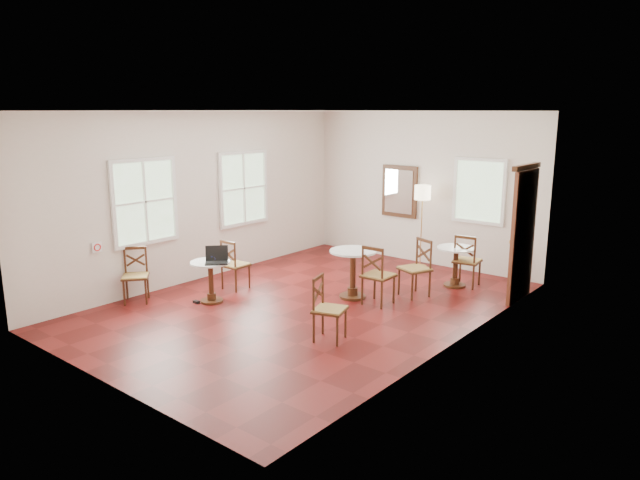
{
  "coord_description": "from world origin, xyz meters",
  "views": [
    {
      "loc": [
        5.69,
        -6.64,
        2.99
      ],
      "look_at": [
        0.0,
        0.3,
        1.0
      ],
      "focal_mm": 32.62,
      "sensor_mm": 36.0,
      "label": 1
    }
  ],
  "objects_px": {
    "chair_near_a": "(234,265)",
    "laptop": "(217,259)",
    "chair_back_b": "(416,268)",
    "chair_mid_a": "(377,275)",
    "chair_near_b": "(135,275)",
    "mouse": "(212,261)",
    "cafe_table_back": "(456,262)",
    "floor_lamp": "(422,198)",
    "power_adapter": "(196,302)",
    "cafe_table_mid": "(353,268)",
    "cafe_table_near": "(211,277)",
    "water_glass": "(216,256)",
    "chair_back_a": "(467,261)",
    "chair_mid_b": "(328,309)",
    "navy_mug": "(212,258)"
  },
  "relations": [
    {
      "from": "chair_near_a",
      "to": "laptop",
      "type": "bearing_deg",
      "value": 115.55
    },
    {
      "from": "chair_back_b",
      "to": "chair_near_a",
      "type": "bearing_deg",
      "value": -126.0
    },
    {
      "from": "chair_near_a",
      "to": "chair_mid_a",
      "type": "height_order",
      "value": "chair_mid_a"
    },
    {
      "from": "chair_near_b",
      "to": "chair_back_b",
      "type": "xyz_separation_m",
      "value": [
        3.31,
        3.11,
        0.04
      ]
    },
    {
      "from": "chair_mid_a",
      "to": "mouse",
      "type": "xyz_separation_m",
      "value": [
        -2.09,
        -1.57,
        0.21
      ]
    },
    {
      "from": "cafe_table_back",
      "to": "floor_lamp",
      "type": "bearing_deg",
      "value": 146.08
    },
    {
      "from": "chair_near_b",
      "to": "power_adapter",
      "type": "bearing_deg",
      "value": -16.33
    },
    {
      "from": "cafe_table_mid",
      "to": "chair_mid_a",
      "type": "relative_size",
      "value": 0.83
    },
    {
      "from": "power_adapter",
      "to": "floor_lamp",
      "type": "bearing_deg",
      "value": 68.76
    },
    {
      "from": "cafe_table_near",
      "to": "floor_lamp",
      "type": "bearing_deg",
      "value": 69.51
    },
    {
      "from": "chair_mid_a",
      "to": "water_glass",
      "type": "xyz_separation_m",
      "value": [
        -2.18,
        -1.42,
        0.24
      ]
    },
    {
      "from": "chair_back_a",
      "to": "mouse",
      "type": "xyz_separation_m",
      "value": [
        -2.74,
        -3.37,
        0.23
      ]
    },
    {
      "from": "chair_back_b",
      "to": "floor_lamp",
      "type": "height_order",
      "value": "floor_lamp"
    },
    {
      "from": "cafe_table_near",
      "to": "cafe_table_back",
      "type": "xyz_separation_m",
      "value": [
        2.62,
        3.26,
        0.02
      ]
    },
    {
      "from": "chair_near_b",
      "to": "water_glass",
      "type": "relative_size",
      "value": 8.5
    },
    {
      "from": "chair_mid_b",
      "to": "chair_near_a",
      "type": "bearing_deg",
      "value": 56.02
    },
    {
      "from": "cafe_table_near",
      "to": "cafe_table_mid",
      "type": "relative_size",
      "value": 0.83
    },
    {
      "from": "cafe_table_back",
      "to": "cafe_table_near",
      "type": "bearing_deg",
      "value": -128.82
    },
    {
      "from": "chair_mid_a",
      "to": "floor_lamp",
      "type": "xyz_separation_m",
      "value": [
        -0.62,
        2.43,
        0.89
      ]
    },
    {
      "from": "cafe_table_mid",
      "to": "floor_lamp",
      "type": "xyz_separation_m",
      "value": [
        -0.12,
        2.41,
        0.87
      ]
    },
    {
      "from": "chair_near_b",
      "to": "floor_lamp",
      "type": "relative_size",
      "value": 0.54
    },
    {
      "from": "chair_mid_a",
      "to": "power_adapter",
      "type": "xyz_separation_m",
      "value": [
        -2.26,
        -1.79,
        -0.46
      ]
    },
    {
      "from": "cafe_table_near",
      "to": "floor_lamp",
      "type": "relative_size",
      "value": 0.42
    },
    {
      "from": "chair_near_b",
      "to": "power_adapter",
      "type": "distance_m",
      "value": 1.06
    },
    {
      "from": "cafe_table_back",
      "to": "chair_near_b",
      "type": "bearing_deg",
      "value": -131.74
    },
    {
      "from": "water_glass",
      "to": "chair_back_b",
      "type": "bearing_deg",
      "value": 42.26
    },
    {
      "from": "chair_near_a",
      "to": "navy_mug",
      "type": "relative_size",
      "value": 7.22
    },
    {
      "from": "cafe_table_mid",
      "to": "water_glass",
      "type": "relative_size",
      "value": 7.79
    },
    {
      "from": "cafe_table_near",
      "to": "laptop",
      "type": "relative_size",
      "value": 1.46
    },
    {
      "from": "cafe_table_back",
      "to": "power_adapter",
      "type": "bearing_deg",
      "value": -128.58
    },
    {
      "from": "chair_back_b",
      "to": "navy_mug",
      "type": "height_order",
      "value": "chair_back_b"
    },
    {
      "from": "chair_near_a",
      "to": "navy_mug",
      "type": "height_order",
      "value": "chair_near_a"
    },
    {
      "from": "chair_mid_a",
      "to": "navy_mug",
      "type": "height_order",
      "value": "chair_mid_a"
    },
    {
      "from": "chair_back_a",
      "to": "floor_lamp",
      "type": "distance_m",
      "value": 1.68
    },
    {
      "from": "mouse",
      "to": "power_adapter",
      "type": "height_order",
      "value": "mouse"
    },
    {
      "from": "chair_mid_a",
      "to": "mouse",
      "type": "distance_m",
      "value": 2.62
    },
    {
      "from": "chair_near_b",
      "to": "floor_lamp",
      "type": "bearing_deg",
      "value": 12.66
    },
    {
      "from": "floor_lamp",
      "to": "navy_mug",
      "type": "xyz_separation_m",
      "value": [
        -1.49,
        -3.99,
        -0.65
      ]
    },
    {
      "from": "power_adapter",
      "to": "cafe_table_back",
      "type": "bearing_deg",
      "value": 51.42
    },
    {
      "from": "cafe_table_near",
      "to": "chair_back_a",
      "type": "bearing_deg",
      "value": 50.67
    },
    {
      "from": "mouse",
      "to": "power_adapter",
      "type": "bearing_deg",
      "value": -130.84
    },
    {
      "from": "power_adapter",
      "to": "chair_back_a",
      "type": "bearing_deg",
      "value": 50.94
    },
    {
      "from": "chair_back_b",
      "to": "laptop",
      "type": "bearing_deg",
      "value": -112.02
    },
    {
      "from": "laptop",
      "to": "navy_mug",
      "type": "bearing_deg",
      "value": 130.64
    },
    {
      "from": "chair_near_a",
      "to": "chair_mid_b",
      "type": "relative_size",
      "value": 0.99
    },
    {
      "from": "chair_mid_a",
      "to": "laptop",
      "type": "distance_m",
      "value": 2.54
    },
    {
      "from": "cafe_table_back",
      "to": "chair_mid_a",
      "type": "relative_size",
      "value": 0.73
    },
    {
      "from": "chair_mid_b",
      "to": "navy_mug",
      "type": "xyz_separation_m",
      "value": [
        -2.42,
        0.08,
        0.28
      ]
    },
    {
      "from": "chair_mid_a",
      "to": "power_adapter",
      "type": "height_order",
      "value": "chair_mid_a"
    },
    {
      "from": "mouse",
      "to": "navy_mug",
      "type": "bearing_deg",
      "value": 124.06
    }
  ]
}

